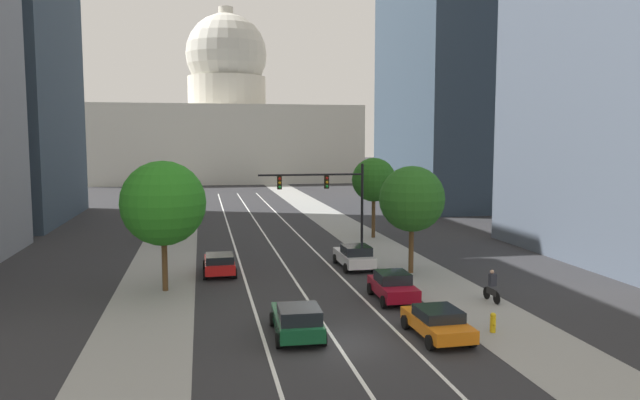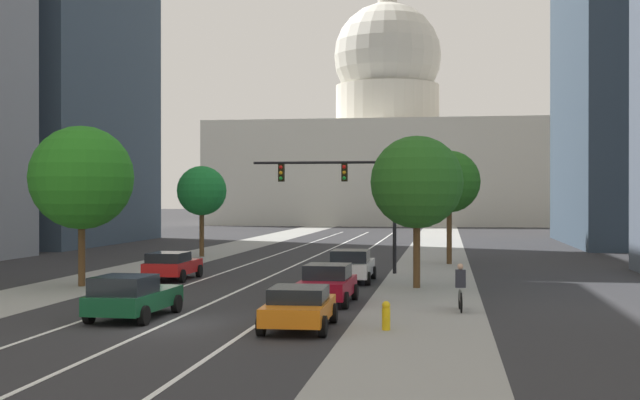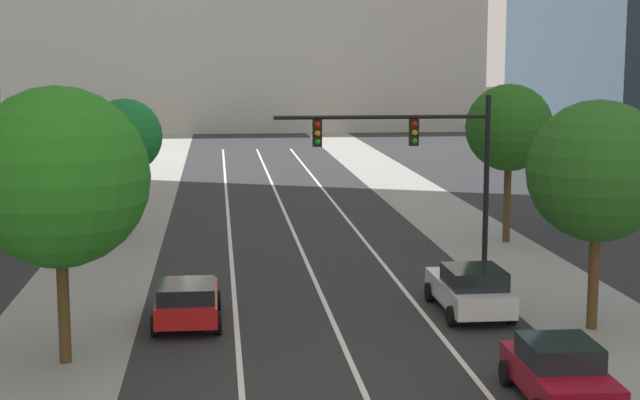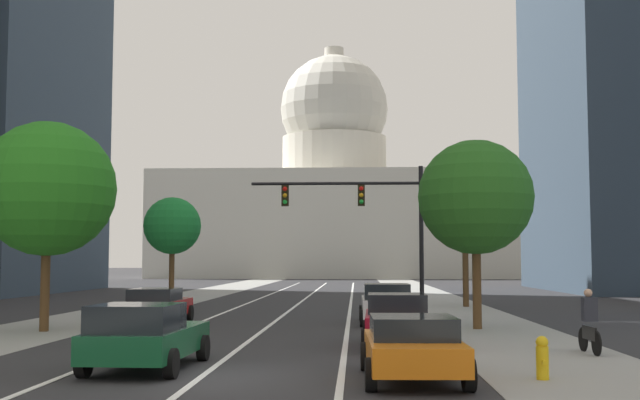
# 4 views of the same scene
# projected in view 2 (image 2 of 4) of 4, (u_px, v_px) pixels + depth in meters

# --- Properties ---
(ground_plane) EXTENTS (400.00, 400.00, 0.00)m
(ground_plane) POSITION_uv_depth(u_px,v_px,m) (333.00, 248.00, 66.39)
(ground_plane) COLOR #2B2B2D
(sidewalk_left) EXTENTS (4.43, 130.00, 0.01)m
(sidewalk_left) POSITION_uv_depth(u_px,v_px,m) (217.00, 251.00, 62.68)
(sidewalk_left) COLOR gray
(sidewalk_left) RESTS_ON ground
(sidewalk_right) EXTENTS (4.43, 130.00, 0.01)m
(sidewalk_right) POSITION_uv_depth(u_px,v_px,m) (435.00, 253.00, 60.22)
(sidewalk_right) COLOR gray
(sidewalk_right) RESTS_ON ground
(lane_stripe_left) EXTENTS (0.16, 90.00, 0.01)m
(lane_stripe_left) POSITION_uv_depth(u_px,v_px,m) (254.00, 262.00, 52.01)
(lane_stripe_left) COLOR white
(lane_stripe_left) RESTS_ON ground
(lane_stripe_center) EXTENTS (0.16, 90.00, 0.01)m
(lane_stripe_center) POSITION_uv_depth(u_px,v_px,m) (300.00, 263.00, 51.56)
(lane_stripe_center) COLOR white
(lane_stripe_center) RESTS_ON ground
(lane_stripe_right) EXTENTS (0.16, 90.00, 0.01)m
(lane_stripe_right) POSITION_uv_depth(u_px,v_px,m) (348.00, 263.00, 51.11)
(lane_stripe_right) COLOR white
(lane_stripe_right) RESTS_ON ground
(office_tower_far_left) EXTENTS (20.14, 22.39, 41.79)m
(office_tower_far_left) POSITION_uv_depth(u_px,v_px,m) (14.00, 7.00, 73.66)
(office_tower_far_left) COLOR #334251
(office_tower_far_left) RESTS_ON ground
(capitol_building) EXTENTS (50.93, 27.18, 34.92)m
(capitol_building) POSITION_uv_depth(u_px,v_px,m) (387.00, 151.00, 126.79)
(capitol_building) COLOR beige
(capitol_building) RESTS_ON ground
(car_crimson) EXTENTS (2.08, 4.06, 1.52)m
(car_crimson) POSITION_uv_depth(u_px,v_px,m) (327.00, 284.00, 31.94)
(car_crimson) COLOR maroon
(car_crimson) RESTS_ON ground
(car_white) EXTENTS (2.09, 4.52, 1.58)m
(car_white) POSITION_uv_depth(u_px,v_px,m) (351.00, 266.00, 40.02)
(car_white) COLOR silver
(car_white) RESTS_ON ground
(car_orange) EXTENTS (2.15, 4.20, 1.33)m
(car_orange) POSITION_uv_depth(u_px,v_px,m) (299.00, 307.00, 25.82)
(car_orange) COLOR orange
(car_orange) RESTS_ON ground
(car_green) EXTENTS (2.22, 4.42, 1.52)m
(car_green) POSITION_uv_depth(u_px,v_px,m) (132.00, 296.00, 27.96)
(car_green) COLOR #14512D
(car_green) RESTS_ON ground
(car_red) EXTENTS (2.06, 4.13, 1.40)m
(car_red) POSITION_uv_depth(u_px,v_px,m) (172.00, 265.00, 41.07)
(car_red) COLOR red
(car_red) RESTS_ON ground
(traffic_signal_mast) EXTENTS (7.83, 0.39, 6.75)m
(traffic_signal_mast) POSITION_uv_depth(u_px,v_px,m) (349.00, 186.00, 44.76)
(traffic_signal_mast) COLOR black
(traffic_signal_mast) RESTS_ON ground
(fire_hydrant) EXTENTS (0.26, 0.35, 0.91)m
(fire_hydrant) POSITION_uv_depth(u_px,v_px,m) (386.00, 315.00, 25.60)
(fire_hydrant) COLOR yellow
(fire_hydrant) RESTS_ON ground
(cyclist) EXTENTS (0.37, 1.70, 1.72)m
(cyclist) POSITION_uv_depth(u_px,v_px,m) (460.00, 288.00, 29.86)
(cyclist) COLOR black
(cyclist) RESTS_ON ground
(street_tree_mid_left) EXTENTS (3.40, 3.40, 6.24)m
(street_tree_mid_left) POSITION_uv_depth(u_px,v_px,m) (202.00, 191.00, 56.92)
(street_tree_mid_left) COLOR #51381E
(street_tree_mid_left) RESTS_ON ground
(street_tree_near_left) EXTENTS (4.77, 4.77, 7.39)m
(street_tree_near_left) POSITION_uv_depth(u_px,v_px,m) (82.00, 178.00, 38.11)
(street_tree_near_left) COLOR #51381E
(street_tree_near_left) RESTS_ON ground
(street_tree_far_right) EXTENTS (3.79, 3.79, 6.95)m
(street_tree_far_right) POSITION_uv_depth(u_px,v_px,m) (449.00, 182.00, 50.79)
(street_tree_far_right) COLOR #51381E
(street_tree_far_right) RESTS_ON ground
(street_tree_mid_right) EXTENTS (4.20, 4.20, 6.89)m
(street_tree_mid_right) POSITION_uv_depth(u_px,v_px,m) (417.00, 182.00, 37.45)
(street_tree_mid_right) COLOR #51381E
(street_tree_mid_right) RESTS_ON ground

